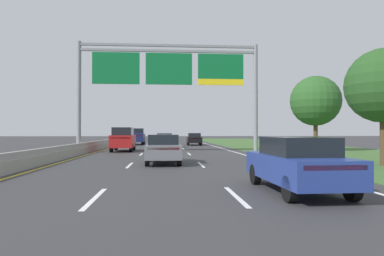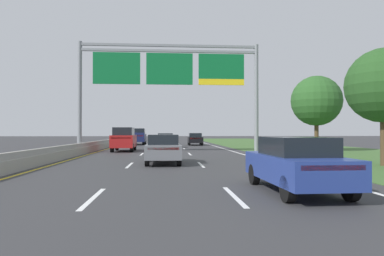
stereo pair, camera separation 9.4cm
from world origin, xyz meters
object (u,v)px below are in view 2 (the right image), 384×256
at_px(pickup_truck_navy, 138,137).
at_px(car_black_right_lane_sedan, 195,139).
at_px(overhead_sign_gantry, 170,74).
at_px(car_grey_centre_lane_sedan, 163,148).
at_px(car_blue_right_lane_sedan, 296,163).
at_px(roadside_tree_near, 384,86).
at_px(car_white_centre_lane_sedan, 166,140).
at_px(roadside_tree_mid, 316,101).
at_px(car_red_left_lane_suv, 124,139).

relative_size(pickup_truck_navy, car_black_right_lane_sedan, 1.22).
bearing_deg(overhead_sign_gantry, car_grey_centre_lane_sedan, -92.47).
bearing_deg(car_blue_right_lane_sedan, overhead_sign_gantry, 8.76).
distance_m(car_grey_centre_lane_sedan, roadside_tree_near, 11.80).
bearing_deg(roadside_tree_near, car_black_right_lane_sedan, 104.16).
relative_size(car_grey_centre_lane_sedan, car_white_centre_lane_sedan, 1.00).
height_order(car_grey_centre_lane_sedan, roadside_tree_mid, roadside_tree_mid).
distance_m(car_black_right_lane_sedan, car_white_centre_lane_sedan, 8.10).
bearing_deg(car_grey_centre_lane_sedan, car_white_centre_lane_sedan, -0.84).
distance_m(pickup_truck_navy, car_black_right_lane_sedan, 8.01).
relative_size(car_blue_right_lane_sedan, roadside_tree_mid, 0.66).
xyz_separation_m(car_white_centre_lane_sedan, roadside_tree_mid, (13.33, -8.30, 3.64)).
bearing_deg(car_white_centre_lane_sedan, roadside_tree_mid, -120.98).
xyz_separation_m(overhead_sign_gantry, car_grey_centre_lane_sedan, (-0.43, -10.01, -5.70)).
height_order(overhead_sign_gantry, car_red_left_lane_suv, overhead_sign_gantry).
height_order(car_red_left_lane_suv, car_white_centre_lane_sedan, car_red_left_lane_suv).
relative_size(car_blue_right_lane_sedan, car_white_centre_lane_sedan, 1.00).
relative_size(pickup_truck_navy, roadside_tree_mid, 0.81).
bearing_deg(overhead_sign_gantry, car_blue_right_lane_sedan, -79.85).
relative_size(car_red_left_lane_suv, car_grey_centre_lane_sedan, 1.07).
height_order(car_white_centre_lane_sedan, roadside_tree_near, roadside_tree_near).
height_order(car_grey_centre_lane_sedan, car_white_centre_lane_sedan, same).
xyz_separation_m(overhead_sign_gantry, pickup_truck_navy, (-4.11, 18.95, -5.45)).
distance_m(car_blue_right_lane_sedan, car_black_right_lane_sedan, 35.69).
bearing_deg(car_white_centre_lane_sedan, car_blue_right_lane_sedan, -171.48).
bearing_deg(car_grey_centre_lane_sedan, roadside_tree_mid, -51.37).
distance_m(car_blue_right_lane_sedan, car_grey_centre_lane_sedan, 10.08).
bearing_deg(car_grey_centre_lane_sedan, car_black_right_lane_sedan, -9.03).
bearing_deg(car_black_right_lane_sedan, overhead_sign_gantry, 169.44).
height_order(car_black_right_lane_sedan, roadside_tree_near, roadside_tree_near).
xyz_separation_m(overhead_sign_gantry, car_white_centre_lane_sedan, (-0.36, 9.24, -5.70)).
xyz_separation_m(car_grey_centre_lane_sedan, car_white_centre_lane_sedan, (0.08, 19.25, 0.00)).
relative_size(car_blue_right_lane_sedan, car_black_right_lane_sedan, 1.00).
bearing_deg(pickup_truck_navy, overhead_sign_gantry, -168.20).
bearing_deg(car_grey_centre_lane_sedan, car_blue_right_lane_sedan, -157.91).
relative_size(overhead_sign_gantry, car_red_left_lane_suv, 3.19).
xyz_separation_m(pickup_truck_navy, car_black_right_lane_sedan, (7.59, -2.57, -0.26)).
height_order(overhead_sign_gantry, roadside_tree_mid, overhead_sign_gantry).
bearing_deg(car_blue_right_lane_sedan, car_red_left_lane_suv, 17.66).
height_order(overhead_sign_gantry, roadside_tree_near, overhead_sign_gantry).
relative_size(car_grey_centre_lane_sedan, roadside_tree_mid, 0.66).
relative_size(car_black_right_lane_sedan, roadside_tree_near, 0.75).
bearing_deg(car_red_left_lane_suv, pickup_truck_navy, -0.44).
xyz_separation_m(pickup_truck_navy, roadside_tree_mid, (17.09, -18.01, 3.38)).
bearing_deg(pickup_truck_navy, car_red_left_lane_suv, 179.89).
relative_size(overhead_sign_gantry, roadside_tree_mid, 2.25).
distance_m(car_red_left_lane_suv, car_black_right_lane_sedan, 15.92).
bearing_deg(roadside_tree_mid, car_black_right_lane_sedan, 121.62).
relative_size(car_black_right_lane_sedan, roadside_tree_mid, 0.66).
bearing_deg(car_blue_right_lane_sedan, car_grey_centre_lane_sedan, 21.30).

